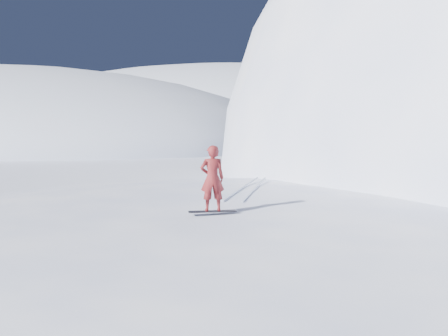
% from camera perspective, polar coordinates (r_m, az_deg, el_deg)
% --- Properties ---
extents(ground, '(400.00, 400.00, 0.00)m').
position_cam_1_polar(ground, '(14.43, 1.18, -14.31)').
color(ground, white).
rests_on(ground, ground).
extents(near_ridge, '(36.00, 28.00, 4.80)m').
position_cam_1_polar(near_ridge, '(16.96, 7.56, -11.22)').
color(near_ridge, white).
rests_on(near_ridge, ground).
extents(far_ridge_c, '(140.00, 90.00, 36.00)m').
position_cam_1_polar(far_ridge_c, '(130.66, -1.16, 3.81)').
color(far_ridge_c, white).
rests_on(far_ridge_c, ground).
extents(wind_bumps, '(16.00, 14.40, 1.00)m').
position_cam_1_polar(wind_bumps, '(16.50, 1.53, -11.67)').
color(wind_bumps, white).
rests_on(wind_bumps, ground).
extents(snowboard, '(1.27, 0.81, 0.02)m').
position_cam_1_polar(snowboard, '(13.64, -1.34, -4.97)').
color(snowboard, black).
rests_on(snowboard, near_ridge).
extents(snowboarder, '(0.78, 0.68, 1.79)m').
position_cam_1_polar(snowboarder, '(13.50, -1.35, -1.18)').
color(snowboarder, maroon).
rests_on(snowboarder, snowboard).
extents(board_tracks, '(1.15, 5.99, 0.04)m').
position_cam_1_polar(board_tracks, '(18.16, 2.90, -2.20)').
color(board_tracks, silver).
rests_on(board_tracks, ground).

